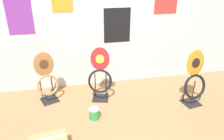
{
  "coord_description": "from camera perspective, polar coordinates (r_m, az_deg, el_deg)",
  "views": [
    {
      "loc": [
        -0.68,
        -1.87,
        2.16
      ],
      "look_at": [
        -0.01,
        1.39,
        0.55
      ],
      "focal_mm": 35.0,
      "sensor_mm": 36.0,
      "label": 1
    }
  ],
  "objects": [
    {
      "name": "toilet_seat_display_orange_sun",
      "position": [
        3.86,
        20.78,
        -2.87
      ],
      "size": [
        0.45,
        0.32,
        0.95
      ],
      "color": "black",
      "rests_on": "ground_plane"
    },
    {
      "name": "toilet_seat_display_crimson_swirl",
      "position": [
        3.75,
        -3.15,
        -1.72
      ],
      "size": [
        0.45,
        0.34,
        0.93
      ],
      "color": "black",
      "rests_on": "ground_plane"
    },
    {
      "name": "wall_back",
      "position": [
        4.04,
        -1.62,
        13.48
      ],
      "size": [
        8.0,
        0.07,
        2.6
      ],
      "color": "silver",
      "rests_on": "ground_plane"
    },
    {
      "name": "paint_can",
      "position": [
        3.45,
        -4.68,
        -11.14
      ],
      "size": [
        0.17,
        0.17,
        0.18
      ],
      "color": "#2D8E4C",
      "rests_on": "ground_plane"
    },
    {
      "name": "toilet_seat_display_woodgrain",
      "position": [
        3.85,
        -16.74,
        -2.21
      ],
      "size": [
        0.4,
        0.36,
        0.88
      ],
      "color": "black",
      "rests_on": "ground_plane"
    }
  ]
}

